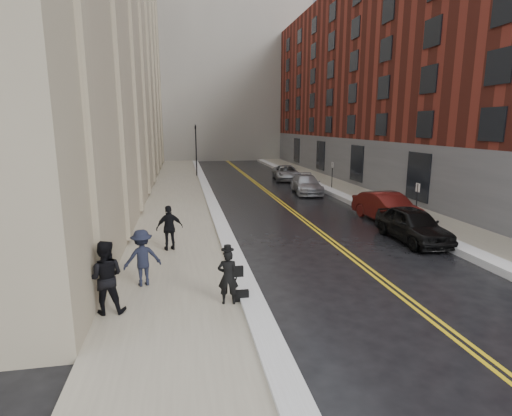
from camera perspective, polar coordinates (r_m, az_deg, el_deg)
name	(u,v)px	position (r m, az deg, el deg)	size (l,w,h in m)	color
ground	(325,302)	(12.40, 9.87, -13.07)	(160.00, 160.00, 0.00)	black
sidewalk_left	(177,203)	(27.00, -11.28, 0.67)	(4.00, 64.00, 0.15)	gray
sidewalk_right	(366,197)	(29.99, 15.46, 1.57)	(3.00, 64.00, 0.15)	gray
lane_stripe_a	(277,201)	(27.77, 3.06, 1.04)	(0.12, 64.00, 0.01)	gold
lane_stripe_b	(281,201)	(27.83, 3.54, 1.05)	(0.12, 64.00, 0.01)	gold
snow_ridge_left	(211,201)	(27.05, -6.41, 0.97)	(0.70, 60.80, 0.26)	white
snow_ridge_right	(342,196)	(29.22, 12.20, 1.62)	(0.85, 60.80, 0.30)	white
building_right	(426,81)	(40.03, 23.10, 16.37)	(14.00, 50.00, 18.00)	maroon
tower_far_right	(276,32)	(80.39, 2.93, 23.86)	(22.00, 18.00, 44.00)	slate
traffic_signal	(196,146)	(40.59, -8.56, 8.71)	(0.18, 0.15, 5.20)	black
parking_sign_near	(417,200)	(22.37, 21.99, 1.09)	(0.06, 0.35, 2.23)	black
parking_sign_far	(332,173)	(33.00, 10.83, 4.93)	(0.06, 0.35, 2.23)	black
car_black	(413,225)	(19.34, 21.49, -2.22)	(1.81, 4.50, 1.53)	black
car_maroon	(387,208)	(22.73, 18.25, 0.05)	(1.67, 4.78, 1.57)	#4F110E
car_silver_near	(306,184)	(30.96, 7.21, 3.38)	(1.95, 4.80, 1.39)	#A0A1A7
car_silver_far	(286,173)	(38.33, 4.34, 5.03)	(2.28, 4.94, 1.37)	#94979C
pedestrian_main	(228,277)	(11.49, -4.03, -9.79)	(0.59, 0.39, 1.61)	black
pedestrian_a	(105,277)	(11.61, -20.73, -9.23)	(0.99, 0.77, 2.03)	black
pedestrian_b	(142,258)	(13.21, -15.93, -6.84)	(1.18, 0.68, 1.82)	black
pedestrian_c	(170,228)	(16.60, -12.24, -2.79)	(1.09, 0.45, 1.85)	black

